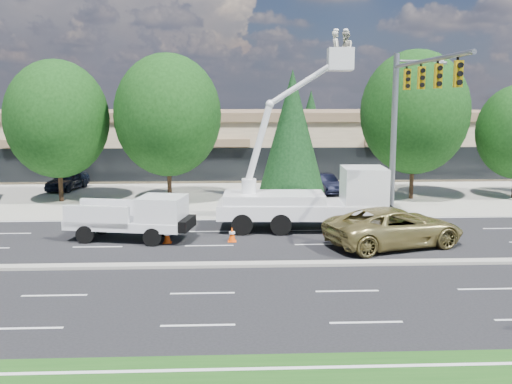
{
  "coord_description": "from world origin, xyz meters",
  "views": [
    {
      "loc": [
        1.0,
        -21.93,
        6.59
      ],
      "look_at": [
        2.14,
        3.55,
        2.4
      ],
      "focal_mm": 40.0,
      "sensor_mm": 36.0,
      "label": 1
    }
  ],
  "objects_px": {
    "minivan": "(395,227)",
    "bucket_truck": "(315,189)",
    "signal_mast": "(407,109)",
    "utility_pickup": "(135,222)"
  },
  "relations": [
    {
      "from": "signal_mast",
      "to": "minivan",
      "type": "distance_m",
      "value": 6.9
    },
    {
      "from": "utility_pickup",
      "to": "bucket_truck",
      "type": "bearing_deg",
      "value": 22.62
    },
    {
      "from": "signal_mast",
      "to": "minivan",
      "type": "bearing_deg",
      "value": -111.53
    },
    {
      "from": "signal_mast",
      "to": "minivan",
      "type": "relative_size",
      "value": 1.61
    },
    {
      "from": "minivan",
      "to": "signal_mast",
      "type": "bearing_deg",
      "value": -39.02
    },
    {
      "from": "utility_pickup",
      "to": "minivan",
      "type": "bearing_deg",
      "value": 3.62
    },
    {
      "from": "signal_mast",
      "to": "bucket_truck",
      "type": "bearing_deg",
      "value": -169.62
    },
    {
      "from": "signal_mast",
      "to": "bucket_truck",
      "type": "xyz_separation_m",
      "value": [
        -4.81,
        -0.88,
        -3.96
      ]
    },
    {
      "from": "minivan",
      "to": "bucket_truck",
      "type": "bearing_deg",
      "value": 25.5
    },
    {
      "from": "signal_mast",
      "to": "bucket_truck",
      "type": "distance_m",
      "value": 6.3
    }
  ]
}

